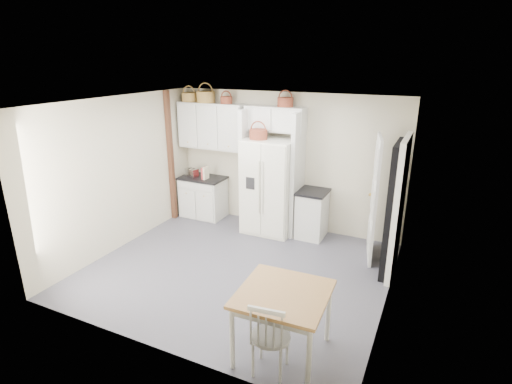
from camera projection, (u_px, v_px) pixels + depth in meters
The scene contains 27 objects.
floor at pixel (238, 269), 6.33m from camera, with size 4.50×4.50×0.00m, color #4A4955.
ceiling at pixel (235, 103), 5.49m from camera, with size 4.50×4.50×0.00m, color white.
wall_back at pixel (285, 161), 7.62m from camera, with size 4.50×4.50×0.00m, color beige.
wall_left at pixel (120, 174), 6.82m from camera, with size 4.00×4.00×0.00m, color beige.
wall_right at pixel (395, 216), 5.00m from camera, with size 4.00×4.00×0.00m, color beige.
refrigerator at pixel (270, 186), 7.48m from camera, with size 0.93×0.74×1.79m, color white.
base_cab_left at pixel (203, 197), 8.34m from camera, with size 0.88×0.56×0.82m, color silver.
base_cab_right at pixel (312, 215), 7.38m from camera, with size 0.49×0.58×0.85m, color silver.
dining_table at pixel (283, 323), 4.42m from camera, with size 0.95×0.95×0.80m, color brown.
windsor_chair at pixel (271, 337), 4.16m from camera, with size 0.42×0.38×0.86m, color silver.
counter_left at pixel (203, 178), 8.20m from camera, with size 0.92×0.59×0.04m, color black.
counter_right at pixel (313, 192), 7.23m from camera, with size 0.52×0.62×0.04m, color black.
toaster at pixel (192, 173), 8.16m from camera, with size 0.26×0.15×0.18m, color silver.
cookbook_red at pixel (204, 173), 8.05m from camera, with size 0.03×0.16×0.24m, color red.
cookbook_cream at pixel (206, 173), 8.03m from camera, with size 0.04×0.17×0.26m, color beige.
basket_upper_a at pixel (189, 97), 7.92m from camera, with size 0.31×0.31×0.17m, color olive.
basket_upper_b at pixel (206, 97), 7.76m from camera, with size 0.37×0.37×0.21m, color olive.
basket_upper_c at pixel (226, 100), 7.59m from camera, with size 0.23×0.23×0.13m, color maroon.
basket_bridge_b at pixel (285, 102), 7.10m from camera, with size 0.29×0.29×0.16m, color maroon.
basket_fridge_a at pixel (258, 134), 7.15m from camera, with size 0.33×0.33×0.18m, color maroon.
upper_cabinet at pixel (212, 126), 7.89m from camera, with size 1.40×0.34×0.90m, color silver.
bridge_cabinet at pixel (275, 119), 7.27m from camera, with size 1.12×0.34×0.45m, color silver.
fridge_panel_left at pixel (248, 169), 7.68m from camera, with size 0.08×0.60×2.30m, color silver.
fridge_panel_right at pixel (298, 175), 7.27m from camera, with size 0.08×0.60×2.30m, color silver.
trim_post at pixel (171, 157), 7.96m from camera, with size 0.09×0.09×2.60m, color #422316.
doorway_void at pixel (395, 210), 5.98m from camera, with size 0.18×0.85×2.05m, color black.
door_slab at pixel (374, 199), 6.41m from camera, with size 0.80×0.04×2.05m, color white.
Camera 1 is at (2.66, -4.93, 3.20)m, focal length 28.00 mm.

